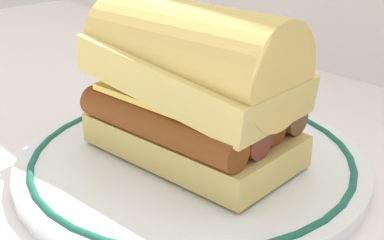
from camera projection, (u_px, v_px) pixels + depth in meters
ground_plane at (187, 165)px, 0.46m from camera, size 1.50×1.50×0.00m
plate at (192, 160)px, 0.46m from camera, size 0.30×0.30×0.01m
sausage_sandwich at (192, 83)px, 0.43m from camera, size 0.18×0.12×0.13m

